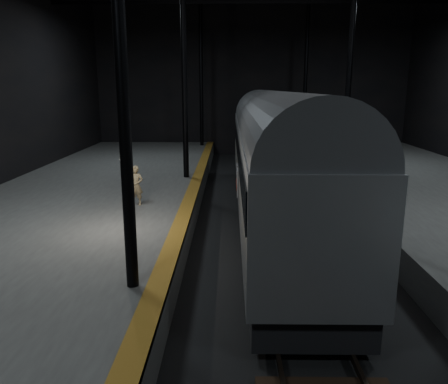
{
  "coord_description": "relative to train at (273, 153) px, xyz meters",
  "views": [
    {
      "loc": [
        -1.67,
        -12.84,
        5.25
      ],
      "look_at": [
        -1.86,
        0.68,
        2.0
      ],
      "focal_mm": 35.0,
      "sensor_mm": 36.0,
      "label": 1
    }
  ],
  "objects": [
    {
      "name": "tactile_strip",
      "position": [
        -3.25,
        -3.81,
        -1.79
      ],
      "size": [
        0.5,
        43.8,
        0.01
      ],
      "primitive_type": "cube",
      "color": "brown",
      "rests_on": "platform_left"
    },
    {
      "name": "ground",
      "position": [
        0.0,
        -3.81,
        -2.8
      ],
      "size": [
        44.0,
        44.0,
        0.0
      ],
      "primitive_type": "plane",
      "color": "black",
      "rests_on": "ground"
    },
    {
      "name": "woman",
      "position": [
        -5.13,
        -1.05,
        -1.06
      ],
      "size": [
        0.58,
        0.43,
        1.47
      ],
      "primitive_type": "imported",
      "rotation": [
        0.0,
        0.0,
        -0.16
      ],
      "color": "tan",
      "rests_on": "platform_left"
    },
    {
      "name": "track",
      "position": [
        0.0,
        -3.81,
        -2.73
      ],
      "size": [
        2.4,
        43.0,
        0.24
      ],
      "color": "#3F3328",
      "rests_on": "ground"
    },
    {
      "name": "platform_left",
      "position": [
        -7.5,
        -3.81,
        -2.3
      ],
      "size": [
        9.0,
        43.8,
        1.0
      ],
      "primitive_type": "cube",
      "color": "#494947",
      "rests_on": "ground"
    },
    {
      "name": "train",
      "position": [
        0.0,
        0.0,
        0.0
      ],
      "size": [
        2.81,
        18.75,
        5.01
      ],
      "color": "#A2A5AA",
      "rests_on": "ground"
    }
  ]
}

